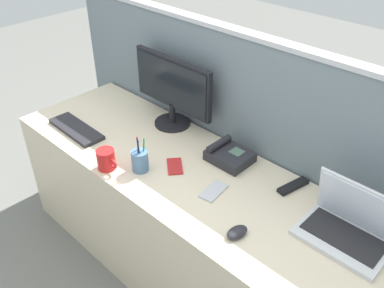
{
  "coord_description": "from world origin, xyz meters",
  "views": [
    {
      "loc": [
        1.17,
        -1.17,
        1.99
      ],
      "look_at": [
        0.0,
        0.05,
        0.85
      ],
      "focal_mm": 39.11,
      "sensor_mm": 36.0,
      "label": 1
    }
  ],
  "objects_px": {
    "pen_cup": "(140,160)",
    "coffee_mug": "(106,159)",
    "computer_mouse_right_hand": "(237,232)",
    "laptop": "(349,225)",
    "keyboard_main": "(76,129)",
    "desktop_monitor": "(172,88)",
    "cell_phone_silver_slab": "(214,191)",
    "tv_remote": "(293,186)",
    "desk_phone": "(229,155)",
    "cell_phone_red_case": "(175,166)"
  },
  "relations": [
    {
      "from": "pen_cup",
      "to": "coffee_mug",
      "type": "height_order",
      "value": "pen_cup"
    },
    {
      "from": "computer_mouse_right_hand",
      "to": "coffee_mug",
      "type": "distance_m",
      "value": 0.75
    },
    {
      "from": "laptop",
      "to": "keyboard_main",
      "type": "bearing_deg",
      "value": -168.13
    },
    {
      "from": "desktop_monitor",
      "to": "laptop",
      "type": "bearing_deg",
      "value": -6.32
    },
    {
      "from": "cell_phone_silver_slab",
      "to": "coffee_mug",
      "type": "bearing_deg",
      "value": -163.52
    },
    {
      "from": "keyboard_main",
      "to": "coffee_mug",
      "type": "height_order",
      "value": "coffee_mug"
    },
    {
      "from": "keyboard_main",
      "to": "tv_remote",
      "type": "xyz_separation_m",
      "value": [
        1.16,
        0.42,
        -0.0
      ]
    },
    {
      "from": "desk_phone",
      "to": "pen_cup",
      "type": "height_order",
      "value": "pen_cup"
    },
    {
      "from": "cell_phone_silver_slab",
      "to": "cell_phone_red_case",
      "type": "bearing_deg",
      "value": 170.18
    },
    {
      "from": "tv_remote",
      "to": "laptop",
      "type": "bearing_deg",
      "value": -7.0
    },
    {
      "from": "laptop",
      "to": "desktop_monitor",
      "type": "bearing_deg",
      "value": 173.68
    },
    {
      "from": "desk_phone",
      "to": "computer_mouse_right_hand",
      "type": "distance_m",
      "value": 0.52
    },
    {
      "from": "desk_phone",
      "to": "coffee_mug",
      "type": "bearing_deg",
      "value": -129.79
    },
    {
      "from": "computer_mouse_right_hand",
      "to": "tv_remote",
      "type": "distance_m",
      "value": 0.42
    },
    {
      "from": "desktop_monitor",
      "to": "computer_mouse_right_hand",
      "type": "distance_m",
      "value": 0.95
    },
    {
      "from": "cell_phone_red_case",
      "to": "tv_remote",
      "type": "distance_m",
      "value": 0.58
    },
    {
      "from": "desk_phone",
      "to": "coffee_mug",
      "type": "distance_m",
      "value": 0.61
    },
    {
      "from": "laptop",
      "to": "coffee_mug",
      "type": "distance_m",
      "value": 1.14
    },
    {
      "from": "laptop",
      "to": "coffee_mug",
      "type": "bearing_deg",
      "value": -159.54
    },
    {
      "from": "cell_phone_silver_slab",
      "to": "tv_remote",
      "type": "xyz_separation_m",
      "value": [
        0.25,
        0.28,
        0.01
      ]
    },
    {
      "from": "desk_phone",
      "to": "cell_phone_red_case",
      "type": "bearing_deg",
      "value": -123.79
    },
    {
      "from": "pen_cup",
      "to": "cell_phone_red_case",
      "type": "bearing_deg",
      "value": 51.04
    },
    {
      "from": "computer_mouse_right_hand",
      "to": "pen_cup",
      "type": "relative_size",
      "value": 0.53
    },
    {
      "from": "computer_mouse_right_hand",
      "to": "coffee_mug",
      "type": "height_order",
      "value": "coffee_mug"
    },
    {
      "from": "computer_mouse_right_hand",
      "to": "pen_cup",
      "type": "distance_m",
      "value": 0.62
    },
    {
      "from": "keyboard_main",
      "to": "cell_phone_silver_slab",
      "type": "relative_size",
      "value": 2.6
    },
    {
      "from": "tv_remote",
      "to": "pen_cup",
      "type": "bearing_deg",
      "value": -135.05
    },
    {
      "from": "computer_mouse_right_hand",
      "to": "pen_cup",
      "type": "height_order",
      "value": "pen_cup"
    },
    {
      "from": "cell_phone_silver_slab",
      "to": "tv_remote",
      "type": "distance_m",
      "value": 0.37
    },
    {
      "from": "laptop",
      "to": "cell_phone_silver_slab",
      "type": "xyz_separation_m",
      "value": [
        -0.57,
        -0.17,
        -0.06
      ]
    },
    {
      "from": "computer_mouse_right_hand",
      "to": "cell_phone_red_case",
      "type": "height_order",
      "value": "computer_mouse_right_hand"
    },
    {
      "from": "desktop_monitor",
      "to": "coffee_mug",
      "type": "height_order",
      "value": "desktop_monitor"
    },
    {
      "from": "keyboard_main",
      "to": "cell_phone_red_case",
      "type": "distance_m",
      "value": 0.66
    },
    {
      "from": "desk_phone",
      "to": "cell_phone_red_case",
      "type": "relative_size",
      "value": 1.6
    },
    {
      "from": "keyboard_main",
      "to": "computer_mouse_right_hand",
      "type": "xyz_separation_m",
      "value": [
        1.16,
        0.01,
        0.01
      ]
    },
    {
      "from": "desk_phone",
      "to": "tv_remote",
      "type": "distance_m",
      "value": 0.36
    },
    {
      "from": "cell_phone_red_case",
      "to": "coffee_mug",
      "type": "distance_m",
      "value": 0.34
    },
    {
      "from": "desktop_monitor",
      "to": "computer_mouse_right_hand",
      "type": "relative_size",
      "value": 5.54
    },
    {
      "from": "desktop_monitor",
      "to": "coffee_mug",
      "type": "bearing_deg",
      "value": -82.16
    },
    {
      "from": "pen_cup",
      "to": "cell_phone_silver_slab",
      "type": "xyz_separation_m",
      "value": [
        0.37,
        0.12,
        -0.05
      ]
    },
    {
      "from": "desktop_monitor",
      "to": "pen_cup",
      "type": "xyz_separation_m",
      "value": [
        0.2,
        -0.42,
        -0.17
      ]
    },
    {
      "from": "tv_remote",
      "to": "coffee_mug",
      "type": "distance_m",
      "value": 0.91
    },
    {
      "from": "computer_mouse_right_hand",
      "to": "pen_cup",
      "type": "xyz_separation_m",
      "value": [
        -0.62,
        0.01,
        0.04
      ]
    },
    {
      "from": "computer_mouse_right_hand",
      "to": "cell_phone_silver_slab",
      "type": "distance_m",
      "value": 0.28
    },
    {
      "from": "coffee_mug",
      "to": "desk_phone",
      "type": "bearing_deg",
      "value": 50.21
    },
    {
      "from": "laptop",
      "to": "cell_phone_silver_slab",
      "type": "distance_m",
      "value": 0.6
    },
    {
      "from": "keyboard_main",
      "to": "cell_phone_silver_slab",
      "type": "height_order",
      "value": "keyboard_main"
    },
    {
      "from": "computer_mouse_right_hand",
      "to": "laptop",
      "type": "bearing_deg",
      "value": 51.97
    },
    {
      "from": "laptop",
      "to": "computer_mouse_right_hand",
      "type": "xyz_separation_m",
      "value": [
        -0.32,
        -0.31,
        -0.04
      ]
    },
    {
      "from": "laptop",
      "to": "desk_phone",
      "type": "distance_m",
      "value": 0.68
    }
  ]
}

